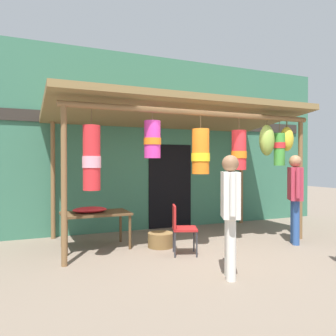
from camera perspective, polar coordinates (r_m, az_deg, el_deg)
name	(u,v)px	position (r m, az deg, el deg)	size (l,w,h in m)	color
ground_plane	(203,250)	(6.22, 5.98, -13.65)	(30.00, 30.00, 0.00)	#756656
shop_facade	(156,143)	(8.12, -2.00, 4.22)	(9.44, 0.29, 4.08)	#387056
market_stall_canopy	(181,123)	(6.78, 2.29, 7.70)	(5.16, 2.53, 2.75)	brown
display_table	(96,216)	(6.34, -12.16, -7.97)	(1.21, 0.73, 0.66)	brown
flower_heap_on_table	(91,210)	(6.33, -12.98, -6.89)	(0.62, 0.43, 0.10)	red
folding_chair	(180,225)	(5.78, 2.09, -9.64)	(0.51, 0.51, 0.84)	#AD1E1E
wicker_basket_by_table	(161,240)	(6.37, -1.25, -12.08)	(0.48, 0.48, 0.26)	brown
customer_foreground	(295,191)	(6.92, 20.73, -3.72)	(0.40, 0.51, 1.71)	#2D5193
shopper_by_bananas	(230,206)	(4.62, 10.50, -6.30)	(0.38, 0.54, 1.66)	silver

